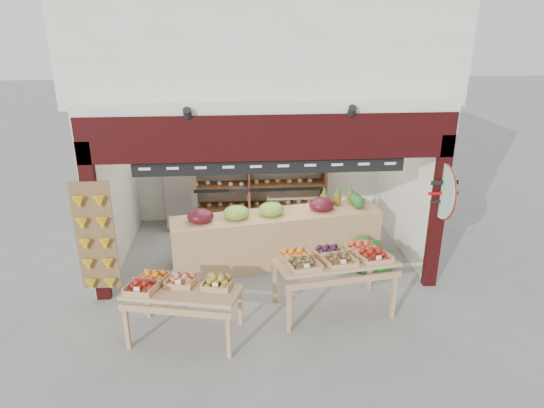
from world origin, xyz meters
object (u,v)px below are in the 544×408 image
(display_table_right, at_px, (334,259))
(watermelon_pile, at_px, (371,259))
(refrigerator, at_px, (179,190))
(back_shelving, at_px, (248,171))
(cardboard_stack, at_px, (205,245))
(mid_counter, at_px, (276,236))
(display_table_left, at_px, (178,288))

(display_table_right, height_order, watermelon_pile, display_table_right)
(refrigerator, relative_size, display_table_right, 0.88)
(back_shelving, bearing_deg, cardboard_stack, -118.94)
(cardboard_stack, bearing_deg, refrigerator, 110.52)
(display_table_right, bearing_deg, cardboard_stack, 136.97)
(refrigerator, bearing_deg, display_table_right, -67.72)
(back_shelving, height_order, mid_counter, back_shelving)
(refrigerator, distance_m, display_table_left, 4.01)
(mid_counter, xyz_separation_m, display_table_left, (-1.58, -2.13, 0.23))
(display_table_left, bearing_deg, back_shelving, 74.15)
(cardboard_stack, height_order, watermelon_pile, cardboard_stack)
(back_shelving, relative_size, cardboard_stack, 3.45)
(back_shelving, height_order, watermelon_pile, back_shelving)
(mid_counter, relative_size, display_table_left, 2.31)
(mid_counter, distance_m, display_table_right, 1.87)
(refrigerator, bearing_deg, display_table_left, -99.71)
(display_table_right, relative_size, watermelon_pile, 2.43)
(refrigerator, relative_size, watermelon_pile, 2.14)
(back_shelving, height_order, cardboard_stack, back_shelving)
(cardboard_stack, xyz_separation_m, display_table_right, (2.09, -1.95, 0.63))
(display_table_left, bearing_deg, display_table_right, 10.91)
(display_table_right, bearing_deg, refrigerator, 127.14)
(cardboard_stack, xyz_separation_m, watermelon_pile, (3.04, -0.75, -0.03))
(back_shelving, height_order, display_table_right, back_shelving)
(back_shelving, bearing_deg, watermelon_pile, -48.31)
(back_shelving, relative_size, watermelon_pile, 4.36)
(back_shelving, distance_m, mid_counter, 2.08)
(mid_counter, xyz_separation_m, watermelon_pile, (1.69, -0.48, -0.30))
(mid_counter, height_order, watermelon_pile, mid_counter)
(refrigerator, xyz_separation_m, mid_counter, (1.94, -1.87, -0.31))
(refrigerator, bearing_deg, cardboard_stack, -84.33)
(cardboard_stack, xyz_separation_m, mid_counter, (1.35, -0.27, 0.27))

